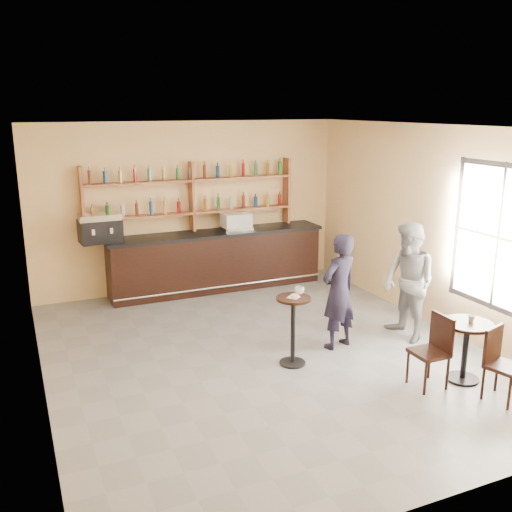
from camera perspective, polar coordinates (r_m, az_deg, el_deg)
name	(u,v)px	position (r m, az deg, el deg)	size (l,w,h in m)	color
floor	(265,354)	(8.35, 0.95, -9.77)	(7.00, 7.00, 0.00)	slate
ceiling	(267,127)	(7.60, 1.06, 12.75)	(7.00, 7.00, 0.00)	white
wall_back	(190,206)	(11.03, -6.61, 4.94)	(7.00, 7.00, 0.00)	#F4CA8B
wall_front	(442,339)	(5.01, 18.07, -7.92)	(7.00, 7.00, 0.00)	#F4CA8B
wall_left	(33,271)	(7.15, -21.43, -1.42)	(7.00, 7.00, 0.00)	#F4CA8B
wall_right	(439,228)	(9.44, 17.82, 2.66)	(7.00, 7.00, 0.00)	#F4CA8B
window_pane	(498,238)	(8.58, 23.08, 1.69)	(2.00, 2.00, 0.00)	white
window_frame	(498,238)	(8.57, 23.05, 1.68)	(0.04, 1.70, 2.10)	black
shelf_unit	(192,197)	(10.88, -6.44, 5.93)	(4.00, 0.26, 1.40)	brown
liquor_bottles	(192,188)	(10.85, -6.46, 6.82)	(3.68, 0.10, 1.00)	#8C5919
bar_counter	(217,260)	(11.05, -3.97, -0.44)	(4.22, 0.82, 1.14)	black
espresso_machine	(100,228)	(10.36, -15.33, 2.71)	(0.71, 0.45, 0.50)	black
pastry_case	(236,221)	(11.02, -2.02, 3.48)	(0.55, 0.44, 0.33)	silver
pedestal_table	(293,331)	(7.88, 3.72, -7.49)	(0.47, 0.47, 0.97)	black
napkin	(294,297)	(7.71, 3.78, -4.13)	(0.15, 0.15, 0.00)	white
donut	(295,296)	(7.70, 3.88, -3.99)	(0.12, 0.12, 0.04)	#E48D53
cup_pedestal	(299,290)	(7.84, 4.36, -3.43)	(0.13, 0.13, 0.10)	white
man_main	(339,292)	(8.37, 8.28, -3.55)	(0.63, 0.41, 1.72)	black
cafe_table	(465,351)	(7.93, 20.17, -8.95)	(0.63, 0.63, 0.80)	black
cup_cafe	(471,319)	(7.80, 20.73, -5.89)	(0.09, 0.09, 0.08)	white
chair_west	(429,352)	(7.59, 16.90, -9.17)	(0.41, 0.41, 0.94)	black
chair_south	(505,366)	(7.57, 23.63, -10.04)	(0.39, 0.39, 0.90)	black
patron_second	(409,282)	(8.87, 15.01, -2.54)	(0.88, 0.68, 1.81)	gray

